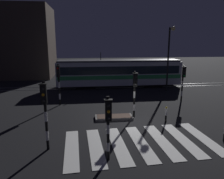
{
  "coord_description": "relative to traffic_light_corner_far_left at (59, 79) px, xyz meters",
  "views": [
    {
      "loc": [
        -2.76,
        -13.02,
        5.32
      ],
      "look_at": [
        -0.72,
        4.36,
        1.4
      ],
      "focal_mm": 34.11,
      "sensor_mm": 36.0,
      "label": 1
    }
  ],
  "objects": [
    {
      "name": "traffic_light_kerb_mid_left",
      "position": [
        3.27,
        -9.19,
        -0.34
      ],
      "size": [
        0.36,
        0.42,
        3.02
      ],
      "color": "black",
      "rests_on": "ground"
    },
    {
      "name": "traffic_island",
      "position": [
        4.21,
        -3.74,
        -2.24
      ],
      "size": [
        2.65,
        1.05,
        0.18
      ],
      "color": "slate",
      "rests_on": "ground"
    },
    {
      "name": "traffic_light_corner_far_right",
      "position": [
        10.95,
        -0.02,
        -0.16
      ],
      "size": [
        0.36,
        0.42,
        3.29
      ],
      "color": "black",
      "rests_on": "ground"
    },
    {
      "name": "bollard_island_edge",
      "position": [
        7.59,
        -4.92,
        -1.77
      ],
      "size": [
        0.12,
        0.12,
        1.11
      ],
      "color": "black",
      "rests_on": "ground"
    },
    {
      "name": "tram",
      "position": [
        6.2,
        7.11,
        -0.58
      ],
      "size": [
        14.78,
        2.58,
        4.15
      ],
      "color": "silver",
      "rests_on": "ground"
    },
    {
      "name": "ground_plane",
      "position": [
        5.16,
        -4.94,
        -2.33
      ],
      "size": [
        120.0,
        120.0,
        0.0
      ],
      "primitive_type": "plane",
      "color": "black"
    },
    {
      "name": "street_lamp_trackside_right",
      "position": [
        11.14,
        4.08,
        2.06
      ],
      "size": [
        0.44,
        1.21,
        6.87
      ],
      "color": "black",
      "rests_on": "ground"
    },
    {
      "name": "rail_near",
      "position": [
        5.16,
        6.39,
        -2.31
      ],
      "size": [
        80.0,
        0.12,
        0.03
      ],
      "primitive_type": "cube",
      "color": "#59595E",
      "rests_on": "ground"
    },
    {
      "name": "rail_far",
      "position": [
        5.16,
        7.83,
        -2.31
      ],
      "size": [
        80.0,
        0.12,
        0.03
      ],
      "primitive_type": "cube",
      "color": "#59595E",
      "rests_on": "ground"
    },
    {
      "name": "traffic_light_corner_far_left",
      "position": [
        0.0,
        0.0,
        0.0
      ],
      "size": [
        0.36,
        0.42,
        3.53
      ],
      "color": "black",
      "rests_on": "ground"
    },
    {
      "name": "building_backdrop",
      "position": [
        -10.42,
        16.72,
        2.95
      ],
      "size": [
        15.02,
        8.0,
        10.55
      ],
      "primitive_type": "cube",
      "color": "#382D28",
      "rests_on": "ground"
    },
    {
      "name": "traffic_light_median_centre",
      "position": [
        5.69,
        -3.67,
        -0.13
      ],
      "size": [
        0.36,
        0.42,
        3.33
      ],
      "color": "black",
      "rests_on": "ground"
    },
    {
      "name": "traffic_light_corner_near_left",
      "position": [
        0.34,
        -7.88,
        -0.0
      ],
      "size": [
        0.36,
        0.42,
        3.52
      ],
      "color": "black",
      "rests_on": "ground"
    },
    {
      "name": "crosswalk_zebra",
      "position": [
        5.16,
        -7.65,
        -2.32
      ],
      "size": [
        8.24,
        4.75,
        0.02
      ],
      "color": "silver",
      "rests_on": "ground"
    }
  ]
}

